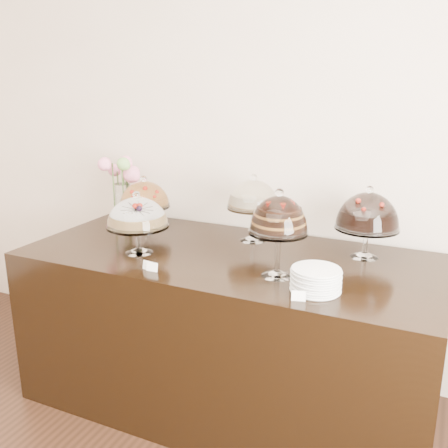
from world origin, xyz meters
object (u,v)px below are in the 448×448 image
at_px(cake_stand_sugar_sponge, 137,215).
at_px(cake_stand_fruit_tart, 144,196).
at_px(flower_vase, 122,181).
at_px(plate_stack, 316,280).
at_px(cake_stand_choco_layer, 279,218).
at_px(display_counter, 228,329).
at_px(cake_stand_cheesecake, 253,197).
at_px(cake_stand_dark_choco, 368,214).

relative_size(cake_stand_sugar_sponge, cake_stand_fruit_tart, 1.01).
height_order(flower_vase, plate_stack, flower_vase).
distance_m(cake_stand_sugar_sponge, plate_stack, 1.02).
bearing_deg(plate_stack, cake_stand_choco_layer, 155.00).
xyz_separation_m(display_counter, cake_stand_choco_layer, (0.34, -0.19, 0.74)).
relative_size(display_counter, plate_stack, 10.06).
height_order(display_counter, cake_stand_fruit_tart, cake_stand_fruit_tart).
height_order(display_counter, cake_stand_choco_layer, cake_stand_choco_layer).
distance_m(display_counter, plate_stack, 0.80).
bearing_deg(cake_stand_fruit_tart, cake_stand_cheesecake, 5.23).
xyz_separation_m(cake_stand_dark_choco, flower_vase, (-1.59, 0.08, 0.02)).
relative_size(cake_stand_sugar_sponge, cake_stand_cheesecake, 0.87).
distance_m(cake_stand_cheesecake, flower_vase, 0.96).
xyz_separation_m(cake_stand_sugar_sponge, plate_stack, (1.00, -0.10, -0.16)).
bearing_deg(flower_vase, cake_stand_choco_layer, -22.59).
bearing_deg(cake_stand_sugar_sponge, flower_vase, 132.33).
distance_m(cake_stand_sugar_sponge, cake_stand_choco_layer, 0.79).
relative_size(cake_stand_dark_choco, cake_stand_fruit_tart, 1.13).
height_order(cake_stand_choco_layer, cake_stand_fruit_tart, cake_stand_choco_layer).
xyz_separation_m(cake_stand_choco_layer, flower_vase, (-1.26, 0.52, -0.03)).
bearing_deg(cake_stand_choco_layer, cake_stand_dark_choco, 53.28).
distance_m(cake_stand_choco_layer, cake_stand_cheesecake, 0.56).
distance_m(display_counter, cake_stand_choco_layer, 0.83).
bearing_deg(cake_stand_dark_choco, cake_stand_sugar_sponge, -158.48).
bearing_deg(cake_stand_sugar_sponge, plate_stack, -5.88).
height_order(cake_stand_cheesecake, cake_stand_dark_choco, cake_stand_cheesecake).
distance_m(cake_stand_dark_choco, plate_stack, 0.59).
relative_size(cake_stand_choco_layer, cake_stand_dark_choco, 1.11).
bearing_deg(cake_stand_sugar_sponge, cake_stand_choco_layer, -0.28).
xyz_separation_m(cake_stand_fruit_tart, flower_vase, (-0.26, 0.13, 0.05)).
bearing_deg(flower_vase, cake_stand_cheesecake, -3.82).
distance_m(cake_stand_sugar_sponge, cake_stand_dark_choco, 1.20).
bearing_deg(plate_stack, cake_stand_sugar_sponge, 174.12).
height_order(cake_stand_cheesecake, plate_stack, cake_stand_cheesecake).
relative_size(display_counter, cake_stand_cheesecake, 5.61).
xyz_separation_m(cake_stand_sugar_sponge, cake_stand_cheesecake, (0.48, 0.46, 0.05)).
height_order(display_counter, cake_stand_sugar_sponge, cake_stand_sugar_sponge).
bearing_deg(cake_stand_choco_layer, cake_stand_fruit_tart, 158.39).
height_order(cake_stand_choco_layer, cake_stand_dark_choco, cake_stand_choco_layer).
bearing_deg(display_counter, plate_stack, -27.27).
distance_m(cake_stand_choco_layer, cake_stand_dark_choco, 0.56).
bearing_deg(cake_stand_sugar_sponge, cake_stand_cheesecake, 43.69).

